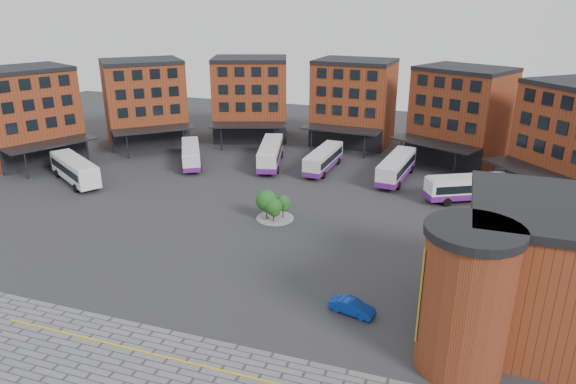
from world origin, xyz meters
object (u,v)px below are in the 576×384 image
(bus_a, at_px, (75,168))
(blue_car, at_px, (352,307))
(tree_island, at_px, (272,205))
(bus_c, at_px, (270,153))
(bus_b, at_px, (191,154))
(bus_d, at_px, (324,159))
(bus_f, at_px, (472,187))
(bus_e, at_px, (397,167))

(bus_a, xyz_separation_m, blue_car, (43.57, -19.22, -1.44))
(tree_island, distance_m, bus_c, 21.20)
(bus_a, height_order, bus_b, bus_a)
(bus_d, bearing_deg, bus_f, -12.95)
(tree_island, relative_size, bus_e, 0.35)
(bus_f, bearing_deg, tree_island, -85.31)
(blue_car, bearing_deg, bus_c, 42.71)
(bus_d, height_order, blue_car, bus_d)
(bus_b, bearing_deg, bus_a, -162.17)
(bus_b, bearing_deg, bus_c, -11.96)
(bus_d, bearing_deg, bus_e, -1.32)
(bus_a, distance_m, bus_c, 28.25)
(bus_f, xyz_separation_m, blue_car, (-8.99, -29.69, -1.17))
(bus_b, height_order, bus_c, bus_c)
(bus_c, bearing_deg, tree_island, -83.97)
(bus_e, relative_size, blue_car, 3.30)
(tree_island, distance_m, bus_a, 30.94)
(bus_d, relative_size, bus_f, 1.00)
(bus_a, xyz_separation_m, bus_b, (11.35, 12.48, -0.34))
(bus_c, bearing_deg, bus_b, -177.21)
(bus_a, height_order, blue_car, bus_a)
(bus_b, height_order, bus_d, bus_d)
(bus_b, height_order, bus_f, bus_f)
(blue_car, bearing_deg, tree_island, 51.96)
(bus_d, height_order, bus_e, bus_e)
(blue_car, bearing_deg, bus_a, 78.92)
(tree_island, distance_m, blue_car, 20.33)
(bus_e, distance_m, blue_car, 34.98)
(bus_c, relative_size, blue_car, 3.43)
(tree_island, relative_size, bus_c, 0.34)
(tree_island, bearing_deg, bus_e, 58.72)
(tree_island, bearing_deg, bus_c, 111.15)
(bus_c, height_order, blue_car, bus_c)
(bus_a, xyz_separation_m, bus_e, (42.42, 15.72, -0.19))
(bus_e, bearing_deg, bus_c, -175.06)
(tree_island, xyz_separation_m, bus_d, (0.74, 20.10, -0.18))
(bus_b, relative_size, blue_car, 2.92)
(bus_a, distance_m, bus_f, 53.60)
(bus_f, distance_m, blue_car, 31.04)
(tree_island, xyz_separation_m, bus_c, (-7.65, 19.77, -0.01))
(tree_island, bearing_deg, bus_d, 87.90)
(bus_a, relative_size, bus_e, 0.96)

